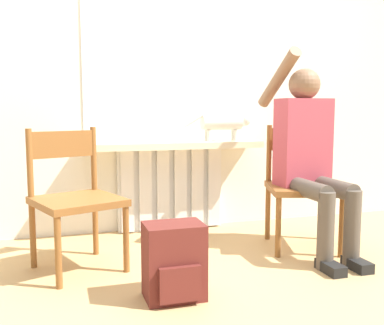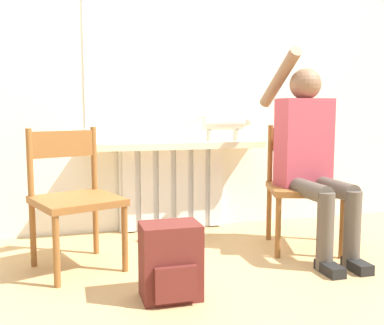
{
  "view_description": "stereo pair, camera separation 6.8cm",
  "coord_description": "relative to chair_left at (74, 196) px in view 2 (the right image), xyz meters",
  "views": [
    {
      "loc": [
        -0.84,
        -2.19,
        0.93
      ],
      "look_at": [
        0.0,
        0.58,
        0.59
      ],
      "focal_mm": 42.0,
      "sensor_mm": 36.0,
      "label": 1
    },
    {
      "loc": [
        -0.78,
        -2.21,
        0.93
      ],
      "look_at": [
        0.0,
        0.58,
        0.59
      ],
      "focal_mm": 42.0,
      "sensor_mm": 36.0,
      "label": 2
    }
  ],
  "objects": [
    {
      "name": "ground_plane",
      "position": [
        0.75,
        -0.47,
        -0.43
      ],
      "size": [
        12.0,
        12.0,
        0.0
      ],
      "primitive_type": "plane",
      "color": "tan"
    },
    {
      "name": "wall_with_window",
      "position": [
        0.75,
        0.76,
        0.92
      ],
      "size": [
        7.0,
        0.06,
        2.7
      ],
      "color": "white",
      "rests_on": "ground_plane"
    },
    {
      "name": "radiator",
      "position": [
        0.75,
        0.68,
        -0.11
      ],
      "size": [
        0.83,
        0.08,
        0.65
      ],
      "color": "white",
      "rests_on": "ground_plane"
    },
    {
      "name": "windowsill",
      "position": [
        0.75,
        0.59,
        0.24
      ],
      "size": [
        1.35,
        0.29,
        0.05
      ],
      "color": "beige",
      "rests_on": "radiator"
    },
    {
      "name": "window_glass",
      "position": [
        0.75,
        0.73,
        0.88
      ],
      "size": [
        1.3,
        0.01,
        1.22
      ],
      "color": "white",
      "rests_on": "windowsill"
    },
    {
      "name": "chair_left",
      "position": [
        0.0,
        0.0,
        0.0
      ],
      "size": [
        0.58,
        0.58,
        0.83
      ],
      "rotation": [
        0.0,
        0.0,
        0.36
      ],
      "color": "brown",
      "rests_on": "ground_plane"
    },
    {
      "name": "chair_right",
      "position": [
        1.5,
        0.0,
        0.0
      ],
      "size": [
        0.56,
        0.56,
        0.83
      ],
      "rotation": [
        0.0,
        0.0,
        -0.3
      ],
      "color": "brown",
      "rests_on": "ground_plane"
    },
    {
      "name": "person",
      "position": [
        1.48,
        -0.11,
        0.23
      ],
      "size": [
        0.36,
        0.98,
        1.33
      ],
      "color": "brown",
      "rests_on": "ground_plane"
    },
    {
      "name": "cat",
      "position": [
        1.15,
        0.57,
        0.41
      ],
      "size": [
        0.54,
        0.12,
        0.24
      ],
      "color": "silver",
      "rests_on": "windowsill"
    },
    {
      "name": "backpack",
      "position": [
        0.44,
        -0.59,
        -0.24
      ],
      "size": [
        0.29,
        0.24,
        0.38
      ],
      "color": "maroon",
      "rests_on": "ground_plane"
    }
  ]
}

